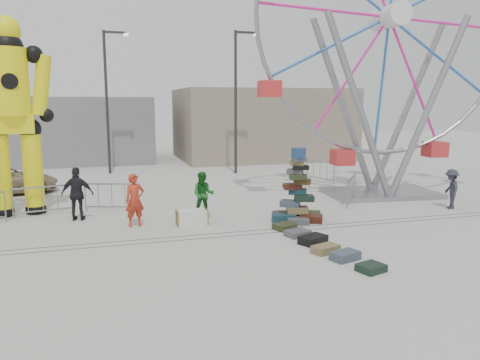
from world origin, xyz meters
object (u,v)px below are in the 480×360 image
object	(u,v)px
barricade_dummy_c	(112,197)
barricade_wheel_front	(351,190)
ferris_wheel	(388,41)
crash_test_dummy	(12,110)
barricade_dummy_b	(43,201)
pedestrian_green	(203,194)
parked_suv	(2,180)
pedestrian_red	(135,200)
suitcase_tower	(297,200)
pedestrian_black	(77,194)
barricade_wheel_back	(320,171)
lamp_post_right	(237,95)
steamer_trunk	(192,217)
lamp_post_left	(108,95)
pedestrian_grey	(451,189)

from	to	relation	value
barricade_dummy_c	barricade_wheel_front	size ratio (longest dim) A/B	1.00
ferris_wheel	barricade_wheel_front	distance (m)	6.54
crash_test_dummy	barricade_dummy_b	world-z (taller)	crash_test_dummy
pedestrian_green	parked_suv	xyz separation A→B (m)	(-7.72, 6.60, -0.18)
barricade_wheel_front	barricade_dummy_c	bearing A→B (deg)	119.83
pedestrian_green	pedestrian_red	bearing A→B (deg)	-146.85
suitcase_tower	pedestrian_black	distance (m)	7.61
suitcase_tower	pedestrian_green	bearing A→B (deg)	175.07
pedestrian_green	barricade_wheel_back	bearing A→B (deg)	55.61
crash_test_dummy	ferris_wheel	world-z (taller)	ferris_wheel
pedestrian_green	crash_test_dummy	bearing A→B (deg)	178.98
crash_test_dummy	pedestrian_red	xyz separation A→B (m)	(3.94, -2.86, -2.93)
barricade_wheel_front	barricade_wheel_back	distance (m)	5.39
lamp_post_right	barricade_dummy_c	distance (m)	11.42
crash_test_dummy	barricade_dummy_c	distance (m)	4.62
pedestrian_red	lamp_post_right	bearing A→B (deg)	44.42
lamp_post_right	steamer_trunk	bearing A→B (deg)	-113.69
lamp_post_left	pedestrian_red	size ratio (longest dim) A/B	4.55
barricade_dummy_b	pedestrian_grey	xyz separation A→B (m)	(14.99, -3.23, 0.22)
ferris_wheel	barricade_dummy_b	world-z (taller)	ferris_wheel
ferris_wheel	barricade_dummy_b	size ratio (longest dim) A/B	6.70
parked_suv	steamer_trunk	bearing A→B (deg)	-149.17
barricade_wheel_back	pedestrian_red	bearing A→B (deg)	-74.33
barricade_dummy_c	lamp_post_right	bearing A→B (deg)	65.28
barricade_wheel_back	lamp_post_right	bearing A→B (deg)	-157.83
pedestrian_black	parked_suv	size ratio (longest dim) A/B	0.41
parked_suv	crash_test_dummy	bearing A→B (deg)	-175.54
ferris_wheel	barricade_dummy_c	distance (m)	12.98
barricade_wheel_back	parked_suv	world-z (taller)	parked_suv
ferris_wheel	lamp_post_left	bearing A→B (deg)	144.89
suitcase_tower	crash_test_dummy	xyz separation A→B (m)	(-9.39, 3.63, 3.10)
crash_test_dummy	steamer_trunk	xyz separation A→B (m)	(5.78, -3.15, -3.56)
ferris_wheel	steamer_trunk	size ratio (longest dim) A/B	12.99
barricade_dummy_b	pedestrian_red	bearing A→B (deg)	-49.82
barricade_wheel_front	barricade_dummy_b	bearing A→B (deg)	121.14
lamp_post_left	barricade_wheel_back	xyz separation A→B (m)	(10.30, -6.02, -3.93)
barricade_dummy_b	barricade_wheel_back	world-z (taller)	same
lamp_post_left	pedestrian_green	xyz separation A→B (m)	(2.93, -11.70, -3.67)
ferris_wheel	steamer_trunk	bearing A→B (deg)	-157.20
barricade_dummy_c	pedestrian_green	xyz separation A→B (m)	(3.13, -1.76, 0.26)
steamer_trunk	parked_suv	xyz separation A→B (m)	(-7.12, 7.56, 0.39)
pedestrian_red	barricade_wheel_back	bearing A→B (deg)	19.46
lamp_post_left	barricade_wheel_back	distance (m)	12.56
steamer_trunk	pedestrian_green	xyz separation A→B (m)	(0.60, 0.95, 0.57)
lamp_post_right	pedestrian_red	xyz separation A→B (m)	(-6.51, -10.36, -3.60)
barricade_dummy_b	pedestrian_green	xyz separation A→B (m)	(5.54, -1.83, 0.26)
barricade_dummy_c	pedestrian_grey	size ratio (longest dim) A/B	1.30
steamer_trunk	pedestrian_grey	bearing A→B (deg)	-1.32
steamer_trunk	pedestrian_black	bearing A→B (deg)	156.73
lamp_post_left	suitcase_tower	distance (m)	14.91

